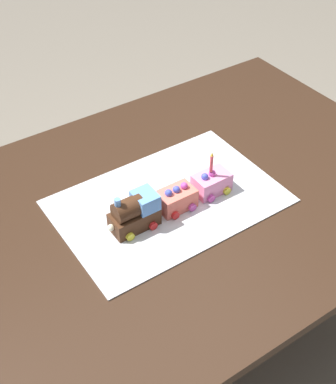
{
  "coord_description": "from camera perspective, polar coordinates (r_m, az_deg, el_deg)",
  "views": [
    {
      "loc": [
        -0.67,
        -0.89,
        1.72
      ],
      "look_at": [
        -0.06,
        0.0,
        0.77
      ],
      "focal_mm": 49.74,
      "sensor_mm": 36.0,
      "label": 1
    }
  ],
  "objects": [
    {
      "name": "cake_car_tanker_bubblegum",
      "position": [
        1.46,
        4.67,
        0.99
      ],
      "size": [
        0.1,
        0.08,
        0.07
      ],
      "color": "pink",
      "rests_on": "cake_board"
    },
    {
      "name": "cake_board",
      "position": [
        1.45,
        0.0,
        -0.95
      ],
      "size": [
        0.6,
        0.4,
        0.0
      ],
      "primitive_type": "cube",
      "color": "silver",
      "rests_on": "dining_table"
    },
    {
      "name": "cake_locomotive",
      "position": [
        1.35,
        -3.61,
        -2.23
      ],
      "size": [
        0.14,
        0.08,
        0.12
      ],
      "color": "#472816",
      "rests_on": "cake_board"
    },
    {
      "name": "cake_car_caboose_coral",
      "position": [
        1.41,
        0.89,
        -0.72
      ],
      "size": [
        0.1,
        0.08,
        0.07
      ],
      "color": "#F27260",
      "rests_on": "cake_board"
    },
    {
      "name": "dining_table",
      "position": [
        1.55,
        2.01,
        -3.08
      ],
      "size": [
        1.4,
        1.0,
        0.74
      ],
      "color": "#382316",
      "rests_on": "ground"
    },
    {
      "name": "ground_plane",
      "position": [
        2.04,
        1.59,
        -15.85
      ],
      "size": [
        8.0,
        8.0,
        0.0
      ],
      "primitive_type": "plane",
      "color": "gray"
    },
    {
      "name": "birthday_candle",
      "position": [
        1.42,
        4.68,
        3.21
      ],
      "size": [
        0.01,
        0.01,
        0.06
      ],
      "color": "#F24C59",
      "rests_on": "cake_car_tanker_bubblegum"
    }
  ]
}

